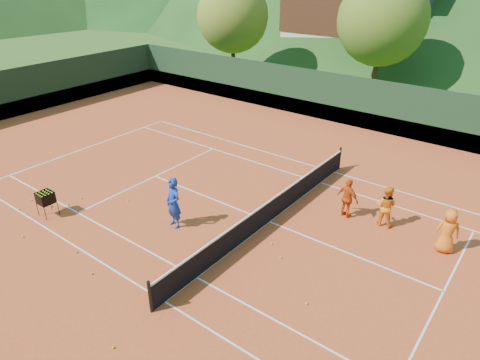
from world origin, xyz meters
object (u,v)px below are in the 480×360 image
Objects in this scene: student_c at (448,231)px; tennis_net at (270,210)px; student_a at (386,206)px; chalet_left at (361,0)px; ball_hopper at (46,198)px; coach at (173,203)px; student_b at (348,198)px.

student_c is 0.14× the size of tennis_net.
tennis_net is at bearing 30.02° from student_a.
ball_hopper is at bearing -85.38° from chalet_left.
student_a is (6.19, 4.88, -0.18)m from coach.
ball_hopper is at bearing 5.29° from student_c.
chalet_left is at bearing -68.81° from student_a.
student_c is at bearing 40.17° from coach.
student_b is (-1.37, -0.33, -0.00)m from student_a.
ball_hopper is (-9.34, -7.03, -0.06)m from student_b.
chalet_left reaches higher than coach.
coach is 6.63m from student_b.
student_c reaches higher than student_b.
student_c is (2.28, -0.36, 0.01)m from student_a.
student_c reaches higher than student_a.
tennis_net is (-2.16, -2.14, -0.31)m from student_b.
student_a is 2.30m from student_c.
student_a is at bearing 50.30° from coach.
student_b is (4.82, 4.55, -0.19)m from coach.
ball_hopper is 0.07× the size of chalet_left.
tennis_net is (-5.81, -2.12, -0.32)m from student_c.
student_c is 6.19m from tennis_net.
student_b reaches higher than tennis_net.
student_b is at bearing -66.42° from chalet_left.
coach reaches higher than student_a.
chalet_left is (-13.53, 27.53, 4.82)m from student_a.
student_a reaches higher than ball_hopper.
tennis_net is at bearing -3.01° from student_c.
student_b is 30.77m from chalet_left.
ball_hopper is (-12.99, -7.00, -0.07)m from student_c.
coach is at bearing -77.24° from chalet_left.
coach is 33.55m from chalet_left.
student_a is 0.12× the size of chalet_left.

